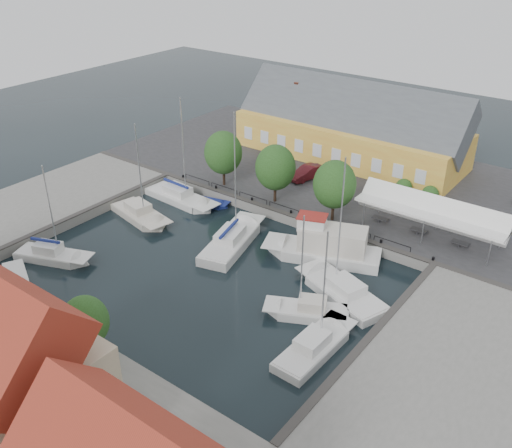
{
  "coord_description": "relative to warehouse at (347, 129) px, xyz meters",
  "views": [
    {
      "loc": [
        29.08,
        -32.71,
        27.7
      ],
      "look_at": [
        0.0,
        6.0,
        1.5
      ],
      "focal_mm": 40.0,
      "sensor_mm": 36.0,
      "label": 1
    }
  ],
  "objects": [
    {
      "name": "car_red",
      "position": [
        0.16,
        -9.27,
        -2.65
      ],
      "size": [
        2.79,
        4.98,
        1.55
      ],
      "primitive_type": "imported",
      "rotation": [
        0.0,
        0.0,
        -0.26
      ],
      "color": "#4F1217",
      "rests_on": "north_quay"
    },
    {
      "name": "west_quay",
      "position": [
        -19.4,
        -30.36,
        -3.93
      ],
      "size": [
        12.0,
        24.0,
        1.0
      ],
      "primitive_type": "cube",
      "color": "slate",
      "rests_on": "ground"
    },
    {
      "name": "warehouse",
      "position": [
        0.0,
        0.0,
        0.0
      ],
      "size": [
        28.56,
        14.0,
        9.55
      ],
      "color": "gold",
      "rests_on": "north_quay"
    },
    {
      "name": "quay_edge_fittings",
      "position": [
        2.62,
        -23.61,
        -3.37
      ],
      "size": [
        56.0,
        24.72,
        0.4
      ],
      "color": "#383533",
      "rests_on": "north_quay"
    },
    {
      "name": "center_sailboat",
      "position": [
        1.7,
        -24.97,
        -4.06
      ],
      "size": [
        5.28,
        10.19,
        13.44
      ],
      "color": "silver",
      "rests_on": "ground"
    },
    {
      "name": "east_boat_a",
      "position": [
        14.17,
        -25.88,
        -4.17
      ],
      "size": [
        9.35,
        5.88,
        12.6
      ],
      "color": "silver",
      "rests_on": "ground"
    },
    {
      "name": "ground",
      "position": [
        2.6,
        -28.36,
        -4.43
      ],
      "size": [
        140.0,
        140.0,
        0.0
      ],
      "primitive_type": "plane",
      "color": "black",
      "rests_on": "ground"
    },
    {
      "name": "east_quay",
      "position": [
        24.6,
        -30.36,
        -3.93
      ],
      "size": [
        12.0,
        24.0,
        1.0
      ],
      "primitive_type": "cube",
      "color": "slate",
      "rests_on": "ground"
    },
    {
      "name": "launch_nw",
      "position": [
        -5.55,
        -19.6,
        -4.34
      ],
      "size": [
        4.05,
        2.37,
        0.88
      ],
      "color": "navy",
      "rests_on": "ground"
    },
    {
      "name": "trawler",
      "position": [
        10.04,
        -21.61,
        -3.41
      ],
      "size": [
        11.12,
        6.76,
        5.0
      ],
      "color": "silver",
      "rests_on": "ground"
    },
    {
      "name": "east_boat_b",
      "position": [
        13.35,
        -29.82,
        -4.17
      ],
      "size": [
        6.92,
        4.92,
        9.42
      ],
      "color": "silver",
      "rests_on": "ground"
    },
    {
      "name": "north_quay",
      "position": [
        2.6,
        -5.36,
        -3.93
      ],
      "size": [
        56.0,
        26.0,
        1.0
      ],
      "primitive_type": "cube",
      "color": "#2D2D30",
      "rests_on": "ground"
    },
    {
      "name": "west_boat_d",
      "position": [
        -9.84,
        -36.79,
        -4.16
      ],
      "size": [
        7.54,
        4.67,
        9.98
      ],
      "color": "silver",
      "rests_on": "ground"
    },
    {
      "name": "south_bank",
      "position": [
        2.6,
        -49.36,
        -3.93
      ],
      "size": [
        56.0,
        14.0,
        1.0
      ],
      "primitive_type": "cube",
      "color": "slate",
      "rests_on": "ground"
    },
    {
      "name": "quay_trees",
      "position": [
        0.6,
        -16.36,
        0.45
      ],
      "size": [
        18.2,
        4.2,
        6.3
      ],
      "color": "black",
      "rests_on": "north_quay"
    },
    {
      "name": "east_boat_c",
      "position": [
        15.93,
        -33.12,
        -4.17
      ],
      "size": [
        2.75,
        8.05,
        10.23
      ],
      "color": "silver",
      "rests_on": "ground"
    },
    {
      "name": "launch_sw",
      "position": [
        -9.86,
        -40.52,
        -4.34
      ],
      "size": [
        4.81,
        3.47,
        0.98
      ],
      "color": "silver",
      "rests_on": "ground"
    },
    {
      "name": "west_boat_a",
      "position": [
        -8.95,
        -20.87,
        -4.16
      ],
      "size": [
        9.64,
        3.24,
        12.43
      ],
      "color": "silver",
      "rests_on": "ground"
    },
    {
      "name": "tent_canopy",
      "position": [
        16.6,
        -13.86,
        -0.74
      ],
      "size": [
        14.0,
        4.0,
        2.83
      ],
      "color": "white",
      "rests_on": "north_quay"
    },
    {
      "name": "west_boat_b",
      "position": [
        -9.48,
        -26.31,
        -4.17
      ],
      "size": [
        8.35,
        4.32,
        11.0
      ],
      "color": "beige",
      "rests_on": "ground"
    }
  ]
}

